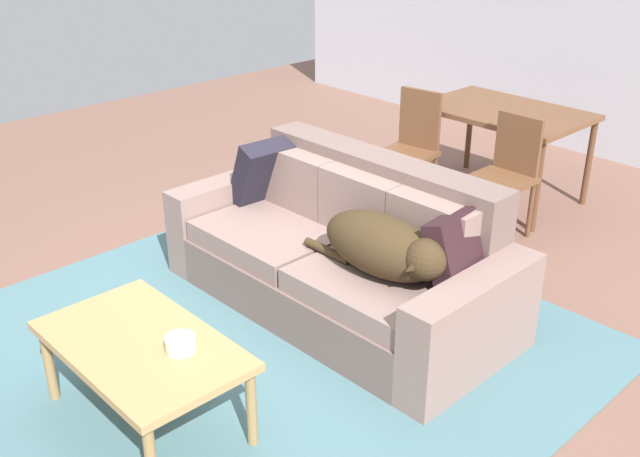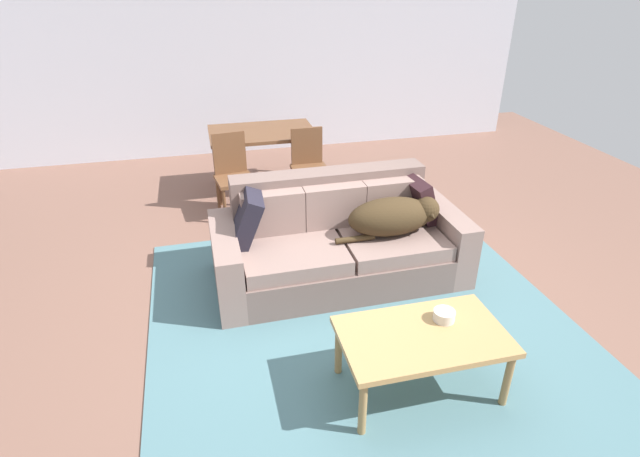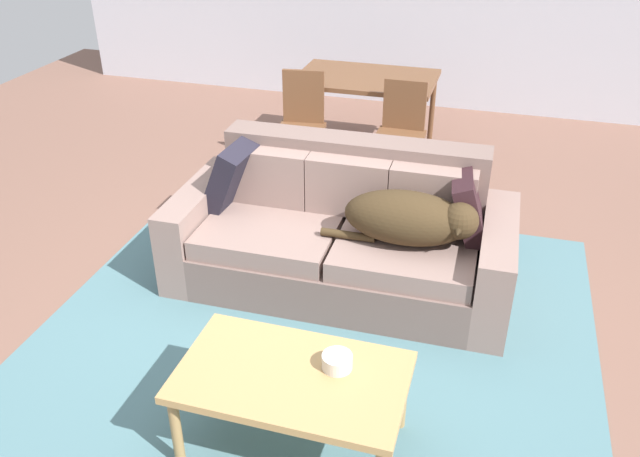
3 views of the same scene
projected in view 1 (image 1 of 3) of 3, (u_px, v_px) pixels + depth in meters
ground_plane at (289, 308)px, 4.55m from camera, size 10.00×10.00×0.00m
back_partition at (632, 11)px, 6.45m from camera, size 8.00×0.12×2.70m
area_rug at (256, 345)px, 4.18m from camera, size 3.29×3.25×0.01m
couch at (345, 255)px, 4.48m from camera, size 2.18×1.02×0.89m
dog_on_left_cushion at (385, 247)px, 3.96m from camera, size 0.94×0.38×0.33m
throw_pillow_by_left_arm at (267, 172)px, 4.89m from camera, size 0.32×0.46×0.46m
throw_pillow_by_right_arm at (459, 251)px, 3.88m from camera, size 0.29×0.43×0.42m
coffee_table at (142, 351)px, 3.43m from camera, size 1.05×0.62×0.46m
bowl_on_coffee_table at (181, 344)px, 3.33m from camera, size 0.14×0.14×0.07m
dining_table at (504, 118)px, 5.89m from camera, size 1.26×0.85×0.74m
dining_chair_near_left at (412, 144)px, 5.86m from camera, size 0.45×0.45×0.91m
dining_chair_near_right at (507, 171)px, 5.31m from camera, size 0.40×0.40×0.89m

